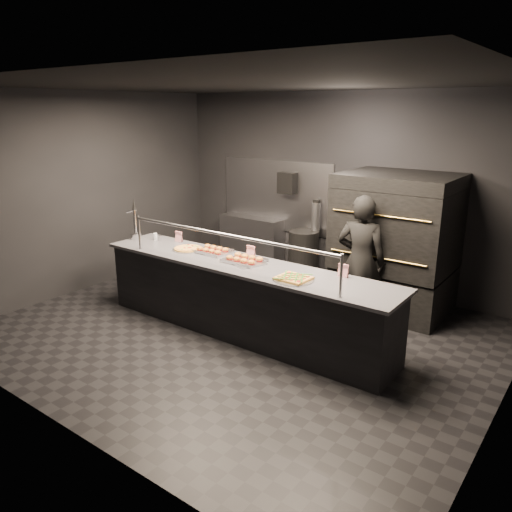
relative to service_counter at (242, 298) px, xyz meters
name	(u,v)px	position (x,y,z in m)	size (l,w,h in m)	color
room	(242,216)	(-0.02, 0.05, 1.03)	(6.04, 6.00, 3.00)	black
service_counter	(242,298)	(0.00, 0.00, 0.00)	(4.10, 0.78, 1.37)	black
pizza_oven	(395,243)	(1.20, 1.90, 0.50)	(1.50, 1.23, 1.91)	black
prep_shelf	(252,241)	(-1.60, 2.32, -0.01)	(1.20, 0.35, 0.90)	#99999E
towel_dispenser	(288,183)	(-0.90, 2.39, 1.09)	(0.30, 0.20, 0.35)	black
fire_extinguisher	(316,216)	(-0.35, 2.40, 0.60)	(0.14, 0.14, 0.51)	#B2B2B7
beer_tap	(135,228)	(-1.95, 0.01, 0.62)	(0.15, 0.22, 0.59)	silver
round_pizza	(188,249)	(-0.95, 0.05, 0.47)	(0.42, 0.42, 0.03)	silver
slider_tray_a	(213,250)	(-0.60, 0.15, 0.48)	(0.49, 0.38, 0.07)	silver
slider_tray_b	(244,260)	(0.00, 0.06, 0.49)	(0.58, 0.50, 0.08)	silver
square_pizza	(294,278)	(0.85, -0.15, 0.47)	(0.44, 0.44, 0.05)	silver
condiment_jar	(157,237)	(-1.67, 0.15, 0.50)	(0.15, 0.06, 0.10)	silver
tent_cards	(251,251)	(-0.06, 0.28, 0.53)	(2.71, 0.04, 0.15)	white
trash_bin	(303,255)	(-0.46, 2.22, -0.05)	(0.50, 0.50, 0.83)	black
worker	(360,261)	(1.04, 1.14, 0.39)	(0.63, 0.41, 1.71)	black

